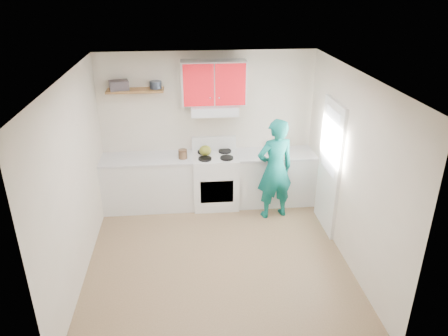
{
  "coord_description": "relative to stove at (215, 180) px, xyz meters",
  "views": [
    {
      "loc": [
        -0.39,
        -5.0,
        3.66
      ],
      "look_at": [
        0.15,
        0.55,
        1.15
      ],
      "focal_mm": 34.03,
      "sensor_mm": 36.0,
      "label": 1
    }
  ],
  "objects": [
    {
      "name": "crock",
      "position": [
        -0.54,
        -0.06,
        0.53
      ],
      "size": [
        0.18,
        0.18,
        0.17
      ],
      "primitive_type": "cylinder",
      "rotation": [
        0.0,
        0.0,
        -0.28
      ],
      "color": "#4A3220",
      "rests_on": "counter_left"
    },
    {
      "name": "counter_right",
      "position": [
        1.04,
        0.02,
        -0.01
      ],
      "size": [
        1.32,
        0.6,
        0.9
      ],
      "primitive_type": "cube",
      "color": "silver",
      "rests_on": "floor"
    },
    {
      "name": "cutting_board",
      "position": [
        0.7,
        0.0,
        0.45
      ],
      "size": [
        0.33,
        0.26,
        0.02
      ],
      "primitive_type": "cube",
      "rotation": [
        0.0,
        0.0,
        0.1
      ],
      "color": "olive",
      "rests_on": "counter_right"
    },
    {
      "name": "upper_cabinets",
      "position": [
        0.0,
        0.16,
        1.66
      ],
      "size": [
        1.02,
        0.33,
        0.7
      ],
      "primitive_type": "cube",
      "color": "red",
      "rests_on": "back_wall"
    },
    {
      "name": "floor",
      "position": [
        -0.1,
        -1.57,
        -0.46
      ],
      "size": [
        3.8,
        3.8,
        0.0
      ],
      "primitive_type": "plane",
      "color": "brown",
      "rests_on": "ground"
    },
    {
      "name": "door_glass",
      "position": [
        1.65,
        -0.88,
        0.99
      ],
      "size": [
        0.01,
        0.55,
        0.95
      ],
      "primitive_type": "cube",
      "color": "white",
      "rests_on": "door"
    },
    {
      "name": "ceiling",
      "position": [
        -0.1,
        -1.57,
        2.14
      ],
      "size": [
        3.6,
        3.8,
        0.04
      ],
      "primitive_type": "cube",
      "color": "white",
      "rests_on": "floor"
    },
    {
      "name": "front_wall",
      "position": [
        -0.1,
        -3.47,
        0.84
      ],
      "size": [
        3.6,
        0.04,
        2.6
      ],
      "primitive_type": "cube",
      "color": "beige",
      "rests_on": "floor"
    },
    {
      "name": "right_wall",
      "position": [
        1.7,
        -1.57,
        0.84
      ],
      "size": [
        0.04,
        3.8,
        2.6
      ],
      "primitive_type": "cube",
      "color": "beige",
      "rests_on": "floor"
    },
    {
      "name": "tin",
      "position": [
        -0.93,
        0.2,
        1.64
      ],
      "size": [
        0.24,
        0.24,
        0.12
      ],
      "primitive_type": "cylinder",
      "rotation": [
        0.0,
        0.0,
        -0.35
      ],
      "color": "#333D4C",
      "rests_on": "shelf"
    },
    {
      "name": "left_wall",
      "position": [
        -1.9,
        -1.57,
        0.84
      ],
      "size": [
        0.04,
        3.8,
        2.6
      ],
      "primitive_type": "cube",
      "color": "beige",
      "rests_on": "floor"
    },
    {
      "name": "range_hood",
      "position": [
        0.0,
        0.1,
        1.24
      ],
      "size": [
        0.76,
        0.44,
        0.15
      ],
      "primitive_type": "cube",
      "color": "silver",
      "rests_on": "back_wall"
    },
    {
      "name": "person",
      "position": [
        0.92,
        -0.48,
        0.39
      ],
      "size": [
        0.69,
        0.54,
        1.69
      ],
      "primitive_type": "imported",
      "rotation": [
        0.0,
        0.0,
        3.37
      ],
      "color": "#0A6259",
      "rests_on": "floor"
    },
    {
      "name": "stove",
      "position": [
        0.0,
        0.0,
        0.0
      ],
      "size": [
        0.76,
        0.65,
        0.92
      ],
      "primitive_type": "cube",
      "color": "white",
      "rests_on": "floor"
    },
    {
      "name": "door",
      "position": [
        1.68,
        -0.88,
        0.56
      ],
      "size": [
        0.05,
        0.85,
        2.05
      ],
      "primitive_type": "cube",
      "color": "white",
      "rests_on": "floor"
    },
    {
      "name": "shelf",
      "position": [
        -1.25,
        0.18,
        1.56
      ],
      "size": [
        0.9,
        0.3,
        0.04
      ],
      "primitive_type": "cube",
      "color": "brown",
      "rests_on": "back_wall"
    },
    {
      "name": "back_wall",
      "position": [
        -0.1,
        0.32,
        0.84
      ],
      "size": [
        3.6,
        0.04,
        2.6
      ],
      "primitive_type": "cube",
      "color": "beige",
      "rests_on": "floor"
    },
    {
      "name": "books",
      "position": [
        -1.49,
        0.16,
        1.65
      ],
      "size": [
        0.33,
        0.27,
        0.15
      ],
      "primitive_type": "cube",
      "rotation": [
        0.0,
        0.0,
        0.27
      ],
      "color": "#423A3F",
      "rests_on": "shelf"
    },
    {
      "name": "silicone_mat",
      "position": [
        1.41,
        0.05,
        0.44
      ],
      "size": [
        0.32,
        0.28,
        0.01
      ],
      "primitive_type": "cube",
      "rotation": [
        0.0,
        0.0,
        0.25
      ],
      "color": "red",
      "rests_on": "counter_right"
    },
    {
      "name": "counter_left",
      "position": [
        -1.14,
        0.02,
        -0.01
      ],
      "size": [
        1.52,
        0.6,
        0.9
      ],
      "primitive_type": "cube",
      "color": "silver",
      "rests_on": "floor"
    },
    {
      "name": "kettle",
      "position": [
        -0.16,
        0.04,
        0.55
      ],
      "size": [
        0.27,
        0.27,
        0.17
      ],
      "primitive_type": "ellipsoid",
      "rotation": [
        0.0,
        0.0,
        0.39
      ],
      "color": "olive",
      "rests_on": "stove"
    }
  ]
}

